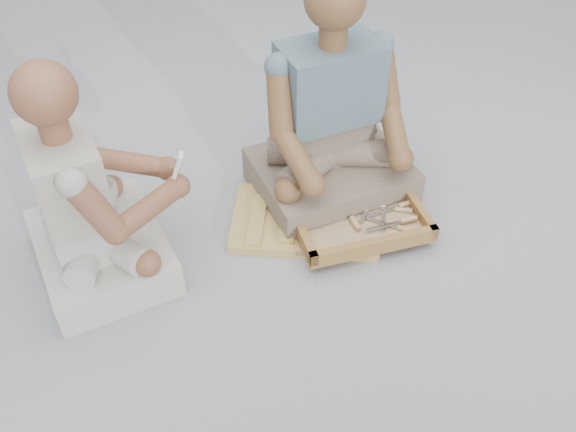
{
  "coord_description": "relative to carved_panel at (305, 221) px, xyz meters",
  "views": [
    {
      "loc": [
        -0.23,
        -1.53,
        1.82
      ],
      "look_at": [
        -0.04,
        0.1,
        0.3
      ],
      "focal_mm": 40.0,
      "sensor_mm": 36.0,
      "label": 1
    }
  ],
  "objects": [
    {
      "name": "chisel_6",
      "position": [
        0.3,
        0.12,
        0.06
      ],
      "size": [
        0.09,
        0.21,
        0.02
      ],
      "rotation": [
        0.0,
        0.0,
        1.23
      ],
      "color": "silver",
      "rests_on": "tool_tray"
    },
    {
      "name": "wood_chip_7",
      "position": [
        0.02,
        0.32,
        -0.02
      ],
      "size": [
        0.02,
        0.02,
        0.0
      ],
      "primitive_type": "cube",
      "rotation": [
        0.0,
        0.0,
        2.11
      ],
      "color": "tan",
      "rests_on": "ground"
    },
    {
      "name": "wood_chip_5",
      "position": [
        0.08,
        -0.11,
        -0.02
      ],
      "size": [
        0.02,
        0.02,
        0.0
      ],
      "primitive_type": "cube",
      "rotation": [
        0.0,
        0.0,
        2.47
      ],
      "color": "tan",
      "rests_on": "ground"
    },
    {
      "name": "wood_chip_10",
      "position": [
        0.02,
        0.24,
        -0.02
      ],
      "size": [
        0.02,
        0.02,
        0.0
      ],
      "primitive_type": "cube",
      "rotation": [
        0.0,
        0.0,
        2.28
      ],
      "color": "tan",
      "rests_on": "ground"
    },
    {
      "name": "wood_chip_6",
      "position": [
        0.19,
        0.22,
        -0.02
      ],
      "size": [
        0.02,
        0.02,
        0.0
      ],
      "primitive_type": "cube",
      "rotation": [
        0.0,
        0.0,
        0.08
      ],
      "color": "tan",
      "rests_on": "ground"
    },
    {
      "name": "wood_chip_2",
      "position": [
        0.29,
        0.24,
        -0.02
      ],
      "size": [
        0.02,
        0.02,
        0.0
      ],
      "primitive_type": "cube",
      "rotation": [
        0.0,
        0.0,
        0.97
      ],
      "color": "tan",
      "rests_on": "ground"
    },
    {
      "name": "wood_chip_9",
      "position": [
        -0.02,
        -0.31,
        -0.02
      ],
      "size": [
        0.02,
        0.02,
        0.0
      ],
      "primitive_type": "cube",
      "rotation": [
        0.0,
        0.0,
        1.44
      ],
      "color": "tan",
      "rests_on": "ground"
    },
    {
      "name": "companion",
      "position": [
        0.13,
        0.21,
        0.3
      ],
      "size": [
        0.74,
        0.65,
        0.97
      ],
      "rotation": [
        0.0,
        0.0,
        3.44
      ],
      "color": "#7E6C5A",
      "rests_on": "ground"
    },
    {
      "name": "wood_chip_8",
      "position": [
        0.55,
        -0.31,
        -0.02
      ],
      "size": [
        0.02,
        0.02,
        0.0
      ],
      "primitive_type": "cube",
      "rotation": [
        0.0,
        0.0,
        0.76
      ],
      "color": "tan",
      "rests_on": "ground"
    },
    {
      "name": "wood_chip_4",
      "position": [
        0.25,
        -0.08,
        -0.02
      ],
      "size": [
        0.02,
        0.02,
        0.0
      ],
      "primitive_type": "cube",
      "rotation": [
        0.0,
        0.0,
        0.74
      ],
      "color": "tan",
      "rests_on": "ground"
    },
    {
      "name": "chisel_5",
      "position": [
        0.36,
        -0.14,
        0.05
      ],
      "size": [
        0.2,
        0.13,
        0.02
      ],
      "rotation": [
        0.0,
        0.0,
        -0.56
      ],
      "color": "silver",
      "rests_on": "tool_tray"
    },
    {
      "name": "wood_chip_11",
      "position": [
        -0.1,
        0.1,
        -0.02
      ],
      "size": [
        0.02,
        0.02,
        0.0
      ],
      "primitive_type": "cube",
      "rotation": [
        0.0,
        0.0,
        0.62
      ],
      "color": "tan",
      "rests_on": "ground"
    },
    {
      "name": "chisel_2",
      "position": [
        0.38,
        -0.11,
        0.06
      ],
      "size": [
        0.22,
        0.06,
        0.02
      ],
      "rotation": [
        0.0,
        0.0,
        0.2
      ],
      "color": "silver",
      "rests_on": "tool_tray"
    },
    {
      "name": "chisel_0",
      "position": [
        0.39,
        -0.01,
        0.05
      ],
      "size": [
        0.22,
        0.08,
        0.02
      ],
      "rotation": [
        0.0,
        0.0,
        0.3
      ],
      "color": "silver",
      "rests_on": "tool_tray"
    },
    {
      "name": "chisel_8",
      "position": [
        0.13,
        0.04,
        0.05
      ],
      "size": [
        0.13,
        0.2,
        0.02
      ],
      "rotation": [
        0.0,
        0.0,
        1.0
      ],
      "color": "silver",
      "rests_on": "tool_tray"
    },
    {
      "name": "wood_chip_0",
      "position": [
        0.14,
        -0.14,
        -0.02
      ],
      "size": [
        0.02,
        0.02,
        0.0
      ],
      "primitive_type": "cube",
      "rotation": [
        0.0,
        0.0,
        1.77
      ],
      "color": "tan",
      "rests_on": "ground"
    },
    {
      "name": "mobile_phone",
      "position": [
        -0.47,
        -0.08,
        0.4
      ],
      "size": [
        0.05,
        0.04,
        0.1
      ],
      "rotation": [
        -0.35,
        0.0,
        -1.66
      ],
      "color": "silver",
      "rests_on": "craftsman"
    },
    {
      "name": "ground",
      "position": [
        -0.06,
        -0.37,
        -0.02
      ],
      "size": [
        60.0,
        60.0,
        0.0
      ],
      "primitive_type": "plane",
      "color": "#A1A2A7",
      "rests_on": "ground"
    },
    {
      "name": "tool_tray",
      "position": [
        0.2,
        -0.04,
        0.04
      ],
      "size": [
        0.59,
        0.5,
        0.07
      ],
      "rotation": [
        0.0,
        0.0,
        0.18
      ],
      "color": "brown",
      "rests_on": "carved_panel"
    },
    {
      "name": "chisel_4",
      "position": [
        0.35,
        0.04,
        0.05
      ],
      "size": [
        0.22,
        0.06,
        0.02
      ],
      "rotation": [
        0.0,
        0.0,
        0.19
      ],
      "color": "silver",
      "rests_on": "tool_tray"
    },
    {
      "name": "wood_chip_1",
      "position": [
        -0.11,
        0.11,
        -0.02
      ],
      "size": [
        0.02,
        0.02,
        0.0
      ],
      "primitive_type": "cube",
      "rotation": [
        0.0,
        0.0,
        1.78
      ],
      "color": "tan",
      "rests_on": "ground"
    },
    {
      "name": "craftsman",
      "position": [
        -0.8,
        -0.14,
        0.28
      ],
      "size": [
        0.67,
        0.68,
        0.88
      ],
      "rotation": [
        0.0,
        0.0,
        -1.22
      ],
      "color": "#BAB7AC",
      "rests_on": "ground"
    },
    {
      "name": "chisel_1",
      "position": [
        0.19,
        0.14,
        0.06
      ],
      "size": [
        0.06,
        0.22,
        0.02
      ],
      "rotation": [
        0.0,
        0.0,
        1.39
      ],
      "color": "silver",
      "rests_on": "tool_tray"
    },
    {
      "name": "chisel_11",
      "position": [
        0.32,
        0.01,
        0.05
      ],
      "size": [
        0.07,
        0.22,
        0.02
      ],
      "rotation": [
        0.0,
        0.0,
        1.35
      ],
      "color": "silver",
      "rests_on": "tool_tray"
    },
    {
      "name": "chisel_3",
      "position": [
        0.18,
        -0.08,
        0.06
      ],
      "size": [
        0.07,
        0.22,
        0.02
      ],
      "rotation": [
        0.0,
        0.0,
        -1.33
      ],
      "color": "silver",
      "rests_on": "tool_tray"
    },
    {
      "name": "wood_chip_3",
      "position": [
        0.49,
        0.24,
        -0.02
      ],
      "size": [
        0.02,
        0.02,
        0.0
      ],
      "primitive_type": "cube",
      "rotation": [
        0.0,
        0.0,
        2.32
      ],
      "color": "tan",
      "rests_on": "ground"
    },
    {
      "name": "chisel_7",
      "position": [
        0.29,
        0.04,
        0.06
      ],
      "size": [
        0.13,
        0.2,
        0.02
      ],
      "rotation": [
        0.0,
        0.0,
        1.01
      ],
      "color": "silver",
      "rests_on": "tool_tray"
    },
    {
      "name": "carved_panel",
      "position": [
        0.0,
        0.0,
        0.0
      ],
      "size": [
        0.66,
        0.5,
        0.04
      ],
      "primitive_type": "cube",
      "rotation": [
        0.0,
        0.0,
        -0.19
      ],
      "color": "olive",
      "rests_on": "ground"
    },
    {
      "name": "chisel_10",
      "position": [
        0.38,
        -0.03,
        0.05
      ],
      "size": [
        0.22,
        0.08,
        0.02
      ],
      "rotation": [
        0.0,
        0.0,
        -0.31
      ],
      "color": "silver",
      "rests_on": "tool_tray"
    },
    {
      "name": "chisel_9",
      "position": [
        0.27,
        0.0,
        0.05
      ],
      "size": [
        0.22,
        0.04,
        0.02
      ],
      "rotation": [
        0.0,
        0.0,
        -0.1
      ],
      "color": "silver",
      "rests_on": "tool_tray"
    }
  ]
}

